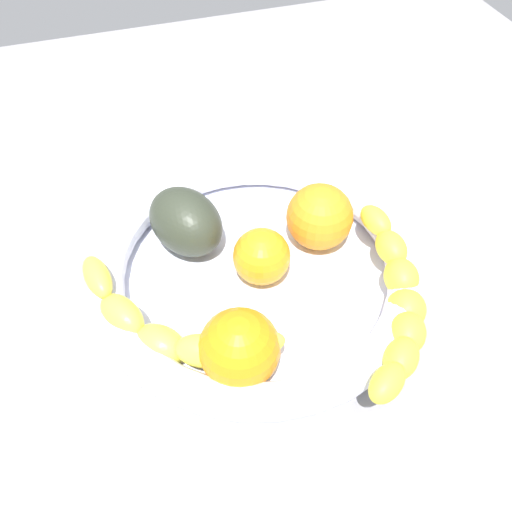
# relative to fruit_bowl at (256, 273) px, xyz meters

# --- Properties ---
(kitchen_counter) EXTENTS (1.20, 1.20, 0.03)m
(kitchen_counter) POSITION_rel_fruit_bowl_xyz_m (0.00, 0.00, -0.04)
(kitchen_counter) COLOR gray
(kitchen_counter) RESTS_ON ground
(fruit_bowl) EXTENTS (0.31, 0.31, 0.06)m
(fruit_bowl) POSITION_rel_fruit_bowl_xyz_m (0.00, 0.00, 0.00)
(fruit_bowl) COLOR silver
(fruit_bowl) RESTS_ON kitchen_counter
(banana_draped_left) EXTENTS (0.11, 0.20, 0.05)m
(banana_draped_left) POSITION_rel_fruit_bowl_xyz_m (-0.10, 0.09, 0.02)
(banana_draped_left) COLOR yellow
(banana_draped_left) RESTS_ON fruit_bowl
(banana_draped_right) EXTENTS (0.15, 0.15, 0.05)m
(banana_draped_right) POSITION_rel_fruit_bowl_xyz_m (0.10, 0.05, 0.02)
(banana_draped_right) COLOR yellow
(banana_draped_right) RESTS_ON fruit_bowl
(orange_front) EXTENTS (0.05, 0.05, 0.05)m
(orange_front) POSITION_rel_fruit_bowl_xyz_m (-0.01, 0.00, 0.02)
(orange_front) COLOR orange
(orange_front) RESTS_ON fruit_bowl
(orange_mid_left) EXTENTS (0.07, 0.07, 0.07)m
(orange_mid_left) POSITION_rel_fruit_bowl_xyz_m (-0.07, -0.03, 0.03)
(orange_mid_left) COLOR orange
(orange_mid_left) RESTS_ON fruit_bowl
(orange_mid_right) EXTENTS (0.07, 0.07, 0.07)m
(orange_mid_right) POSITION_rel_fruit_bowl_xyz_m (0.04, 0.09, 0.03)
(orange_mid_right) COLOR orange
(orange_mid_right) RESTS_ON fruit_bowl
(avocado_dark) EXTENTS (0.09, 0.10, 0.06)m
(avocado_dark) POSITION_rel_fruit_bowl_xyz_m (0.05, -0.06, 0.03)
(avocado_dark) COLOR #31372A
(avocado_dark) RESTS_ON fruit_bowl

